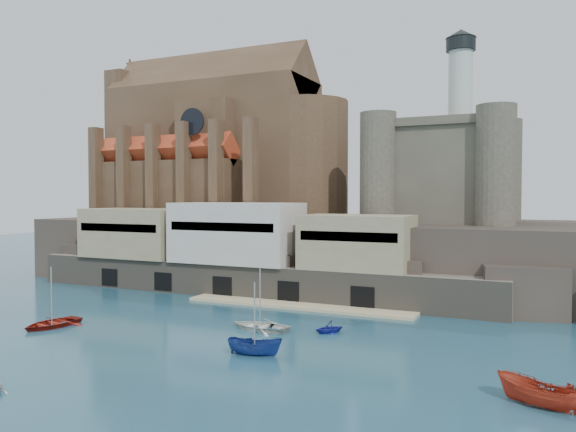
# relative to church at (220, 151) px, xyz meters

# --- Properties ---
(ground) EXTENTS (300.00, 300.00, 0.00)m
(ground) POSITION_rel_church_xyz_m (24.13, -41.85, -22.13)
(ground) COLOR navy
(ground) RESTS_ON ground
(promontory) EXTENTS (100.00, 36.00, 10.00)m
(promontory) POSITION_rel_church_xyz_m (23.94, -2.48, -17.20)
(promontory) COLOR #2A241F
(promontory) RESTS_ON ground
(quay) EXTENTS (70.00, 12.00, 13.05)m
(quay) POSITION_rel_church_xyz_m (13.94, -18.78, -16.06)
(quay) COLOR #6D6557
(quay) RESTS_ON ground
(church) EXTENTS (47.00, 25.93, 30.51)m
(church) POSITION_rel_church_xyz_m (0.00, 0.00, 0.00)
(church) COLOR #453120
(church) RESTS_ON promontory
(castle_keep) EXTENTS (21.20, 21.20, 29.30)m
(castle_keep) POSITION_rel_church_xyz_m (40.21, -0.78, -3.81)
(castle_keep) COLOR #484538
(castle_keep) RESTS_ON promontory
(boat_0) EXTENTS (4.73, 1.90, 6.44)m
(boat_0) POSITION_rel_church_xyz_m (6.60, -44.66, -22.13)
(boat_0) COLOR maroon
(boat_0) RESTS_ON ground
(boat_2) EXTENTS (2.26, 2.22, 5.02)m
(boat_2) POSITION_rel_church_xyz_m (31.35, -44.94, -22.13)
(boat_2) COLOR navy
(boat_2) RESTS_ON ground
(boat_5) EXTENTS (2.79, 2.76, 5.67)m
(boat_5) POSITION_rel_church_xyz_m (54.13, -47.61, -22.13)
(boat_5) COLOR #A9331C
(boat_5) RESTS_ON ground
(boat_6) EXTENTS (1.59, 4.71, 6.51)m
(boat_6) POSITION_rel_church_xyz_m (27.37, -36.35, -22.13)
(boat_6) COLOR silver
(boat_6) RESTS_ON ground
(boat_7) EXTENTS (3.12, 2.97, 3.11)m
(boat_7) POSITION_rel_church_xyz_m (34.45, -34.70, -22.13)
(boat_7) COLOR navy
(boat_7) RESTS_ON ground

